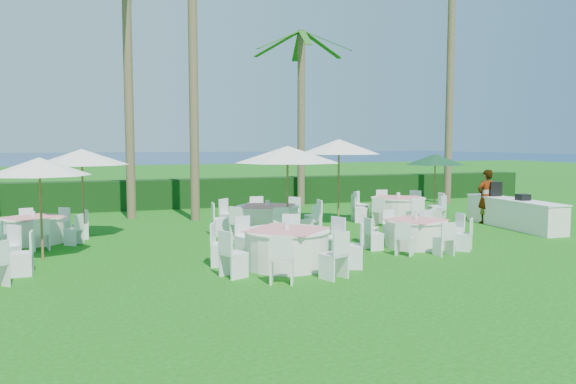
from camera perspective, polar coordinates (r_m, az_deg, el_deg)
name	(u,v)px	position (r m, az deg, el deg)	size (l,w,h in m)	color
ground	(271,267)	(12.43, -1.74, -7.60)	(120.00, 120.00, 0.00)	#10500D
hedge	(182,193)	(23.93, -10.74, -0.15)	(34.00, 1.00, 1.20)	black
ocean	(106,157)	(113.63, -18.02, 3.39)	(260.00, 260.00, 0.00)	#071046
banquet_table_b	(287,247)	(12.33, -0.13, -5.62)	(3.24, 3.24, 1.00)	white
banquet_table_c	(415,232)	(15.07, 12.82, -4.03)	(2.83, 2.83, 0.87)	white
banquet_table_d	(34,229)	(16.74, -24.43, -3.47)	(2.83, 2.83, 0.87)	white
banquet_table_e	(268,219)	(16.86, -2.08, -2.75)	(3.34, 3.34, 1.00)	white
banquet_table_f	(398,208)	(19.92, 11.11, -1.65)	(3.31, 3.31, 0.99)	white
umbrella_a	(39,167)	(14.03, -23.94, 2.38)	(2.28, 2.28, 2.38)	brown
umbrella_b	(288,154)	(15.36, -0.05, 3.84)	(2.97, 2.97, 2.63)	brown
umbrella_c	(82,157)	(16.65, -20.22, 3.35)	(2.53, 2.53, 2.55)	brown
umbrella_d	(339,147)	(18.77, 5.19, 4.61)	(2.83, 2.83, 2.84)	brown
umbrella_green	(435,159)	(21.09, 14.73, 3.22)	(2.13, 2.13, 2.32)	brown
buffet_table	(513,212)	(19.39, 21.90, -1.93)	(1.09, 4.02, 1.41)	white
staff_person	(486,197)	(20.04, 19.48, -0.44)	(0.67, 0.44, 1.82)	gray
palm_b	(128,78)	(20.90, -15.92, 11.10)	(4.12, 4.40, 9.08)	brown
palm_c	(193,22)	(20.30, -9.67, 16.64)	(4.40, 3.95, 12.68)	brown
palm_d	(301,109)	(24.28, 1.35, 8.46)	(4.29, 4.34, 7.48)	brown
palm_e	(450,70)	(26.19, 16.16, 11.83)	(4.41, 4.04, 10.87)	brown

